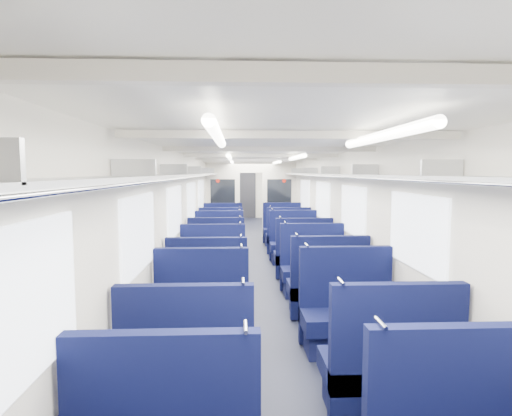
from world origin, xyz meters
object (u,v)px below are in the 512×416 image
seat_12 (217,257)px  seat_17 (288,239)px  seat_15 (294,246)px  seat_8 (208,293)px  seat_10 (213,274)px  seat_19 (282,231)px  seat_9 (327,290)px  seat_14 (219,247)px  seat_7 (348,318)px  end_door (247,195)px  seat_13 (303,258)px  seat_11 (313,272)px  seat_6 (201,321)px  bulkhead (251,197)px  seat_5 (389,373)px  seat_16 (221,239)px  seat_18 (223,232)px  seat_4 (188,375)px

seat_12 → seat_17: bearing=52.9°
seat_15 → seat_8: bearing=-115.1°
seat_10 → seat_19: 5.04m
seat_9 → seat_14: bearing=115.9°
seat_7 → seat_19: bearing=90.0°
seat_10 → seat_9: bearing=-32.1°
seat_7 → seat_8: bearing=148.1°
seat_15 → end_door: bearing=95.2°
seat_14 → seat_7: bearing=-69.8°
end_door → seat_17: 8.14m
seat_13 → seat_19: bearing=90.0°
seat_14 → seat_10: bearing=-90.0°
seat_7 → seat_11: 2.17m
seat_6 → seat_10: bearing=90.0°
seat_6 → seat_19: size_ratio=1.00×
seat_8 → seat_12: bearing=90.0°
bulkhead → seat_13: bulkhead is taller
bulkhead → seat_7: 8.40m
bulkhead → seat_15: size_ratio=2.34×
end_door → seat_17: size_ratio=1.67×
end_door → seat_11: size_ratio=1.67×
seat_5 → seat_12: size_ratio=1.00×
seat_16 → seat_19: same height
end_door → seat_18: size_ratio=1.67×
seat_4 → seat_11: size_ratio=1.00×
end_door → seat_10: size_ratio=1.67×
end_door → seat_6: bearing=-93.5°
seat_5 → seat_11: same height
bulkhead → seat_14: 3.99m
seat_8 → seat_16: bearing=90.0°
seat_15 → bulkhead: bearing=102.5°
seat_4 → seat_8: 2.29m
seat_5 → seat_10: (-1.66, 3.42, 0.00)m
seat_18 → seat_19: same height
seat_15 → seat_4: bearing=-105.9°
seat_10 → seat_14: bearing=90.0°
end_door → seat_11: (0.83, -11.51, -0.63)m
seat_14 → seat_19: bearing=55.2°
seat_4 → seat_8: bearing=90.0°
seat_11 → seat_12: size_ratio=1.00×
seat_16 → seat_18: (0.00, 1.14, 0.00)m
seat_8 → seat_6: bearing=-90.0°
seat_11 → seat_13: size_ratio=1.00×
seat_19 → seat_13: bearing=-90.0°
seat_6 → seat_8: size_ratio=1.00×
seat_4 → seat_19: size_ratio=1.00×
seat_4 → seat_14: (0.00, 5.77, 0.00)m
seat_16 → seat_13: bearing=-55.4°
end_door → seat_17: (0.83, -8.07, -0.63)m
seat_9 → seat_14: 3.80m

